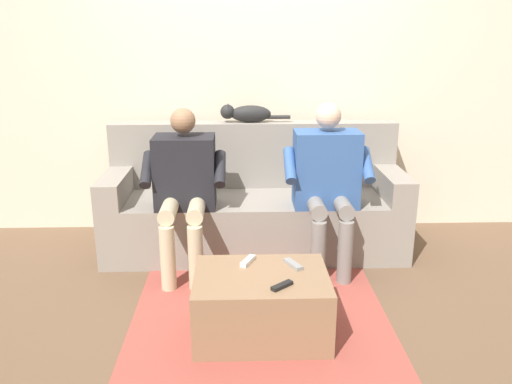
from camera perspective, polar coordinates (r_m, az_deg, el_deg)
ground_plane at (r=3.43m, az=0.23°, el=-10.90°), size 8.00×8.00×0.00m
back_wall at (r=4.29m, az=-0.37°, el=12.07°), size 5.23×0.06×2.46m
couch at (r=3.99m, az=-0.16°, el=-1.61°), size 2.22×0.74×0.94m
coffee_table at (r=2.93m, az=0.58°, el=-12.21°), size 0.73×0.54×0.36m
person_left_seated at (r=3.61m, az=7.82°, el=1.67°), size 0.60×0.52×1.16m
person_right_seated at (r=3.58m, az=-7.87°, el=1.24°), size 0.57×0.60×1.13m
cat_on_backrest at (r=4.04m, az=-1.08°, el=8.62°), size 0.54×0.12×0.14m
remote_gray at (r=2.95m, az=4.09°, el=-7.91°), size 0.10×0.15×0.02m
remote_white at (r=2.98m, az=-0.90°, el=-7.58°), size 0.09×0.14×0.03m
remote_black at (r=2.72m, az=2.87°, el=-10.23°), size 0.12×0.11×0.02m
floor_rug at (r=3.15m, az=0.45°, el=-13.56°), size 1.50×1.82×0.01m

